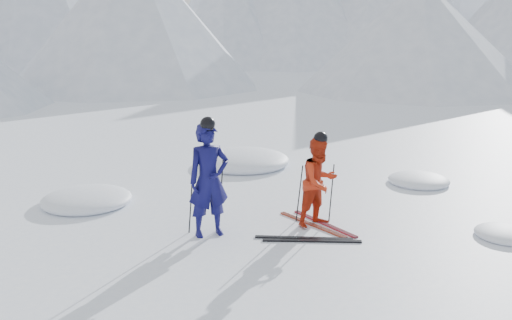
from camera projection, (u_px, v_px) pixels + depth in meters
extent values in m
plane|color=white|center=(360.00, 215.00, 10.66)|extent=(160.00, 160.00, 0.00)
cone|color=#B2BCD1|center=(121.00, 6.00, 56.77)|extent=(17.69, 17.69, 11.93)
cone|color=#B2BCD1|center=(223.00, 9.00, 51.60)|extent=(19.63, 19.63, 10.85)
cone|color=silver|center=(468.00, 12.00, 59.21)|extent=(24.45, 24.45, 10.76)
cone|color=#B2BCD1|center=(417.00, 35.00, 31.43)|extent=(14.00, 14.00, 6.50)
cone|color=#B2BCD1|center=(133.00, 13.00, 33.39)|extent=(16.00, 16.00, 9.00)
imported|color=#0C0B46|center=(209.00, 180.00, 9.40)|extent=(0.81, 0.61, 2.01)
imported|color=#B7270E|center=(319.00, 182.00, 9.92)|extent=(0.99, 0.90, 1.66)
cylinder|color=black|center=(191.00, 197.00, 9.55)|extent=(0.13, 0.09, 1.34)
cylinder|color=black|center=(221.00, 194.00, 9.76)|extent=(0.13, 0.08, 1.34)
cylinder|color=black|center=(299.00, 194.00, 10.16)|extent=(0.11, 0.09, 1.11)
cylinder|color=black|center=(331.00, 193.00, 10.19)|extent=(0.11, 0.08, 1.11)
cube|color=black|center=(312.00, 224.00, 10.09)|extent=(0.81, 1.57, 0.03)
cube|color=black|center=(324.00, 224.00, 10.14)|extent=(0.71, 1.61, 0.03)
cube|color=black|center=(304.00, 238.00, 9.43)|extent=(1.65, 0.59, 0.03)
cube|color=black|center=(312.00, 241.00, 9.31)|extent=(1.66, 0.53, 0.03)
ellipsoid|color=white|center=(87.00, 204.00, 11.35)|extent=(1.86, 1.86, 0.41)
ellipsoid|color=white|center=(418.00, 183.00, 12.85)|extent=(1.43, 1.43, 0.31)
ellipsoid|color=white|center=(243.00, 165.00, 14.60)|extent=(2.48, 2.48, 0.55)
ellipsoid|color=white|center=(505.00, 237.00, 9.54)|extent=(1.05, 1.05, 0.23)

